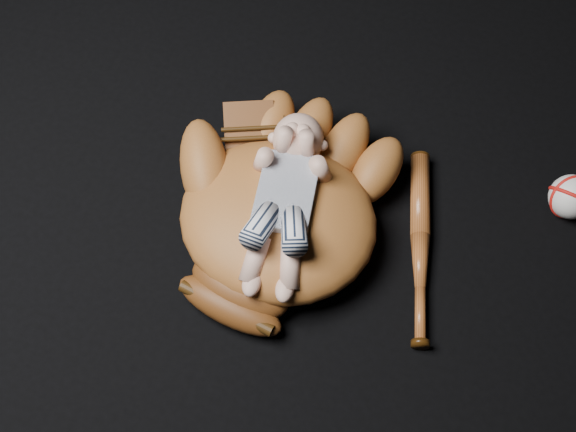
{
  "coord_description": "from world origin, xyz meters",
  "views": [
    {
      "loc": [
        0.1,
        -0.76,
        1.32
      ],
      "look_at": [
        -0.09,
        -0.08,
        0.09
      ],
      "focal_mm": 50.0,
      "sensor_mm": 36.0,
      "label": 1
    }
  ],
  "objects": [
    {
      "name": "newborn_baby",
      "position": [
        -0.1,
        -0.09,
        0.13
      ],
      "size": [
        0.2,
        0.37,
        0.14
      ],
      "primitive_type": null,
      "rotation": [
        0.0,
        0.0,
        0.1
      ],
      "color": "#D4A089",
      "rests_on": "baseball_glove"
    },
    {
      "name": "baseball",
      "position": [
        0.4,
        0.13,
        0.04
      ],
      "size": [
        0.09,
        0.09,
        0.08
      ],
      "primitive_type": "sphere",
      "rotation": [
        0.0,
        0.0,
        0.13
      ],
      "color": "silver",
      "rests_on": "ground"
    },
    {
      "name": "baseball_glove",
      "position": [
        -0.11,
        -0.08,
        0.08
      ],
      "size": [
        0.55,
        0.59,
        0.16
      ],
      "primitive_type": null,
      "rotation": [
        0.0,
        0.0,
        -0.21
      ],
      "color": "brown",
      "rests_on": "ground"
    },
    {
      "name": "baseball_bat",
      "position": [
        0.15,
        -0.04,
        0.02
      ],
      "size": [
        0.11,
        0.39,
        0.04
      ],
      "primitive_type": null,
      "rotation": [
        0.0,
        0.0,
        0.2
      ],
      "color": "brown",
      "rests_on": "ground"
    }
  ]
}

